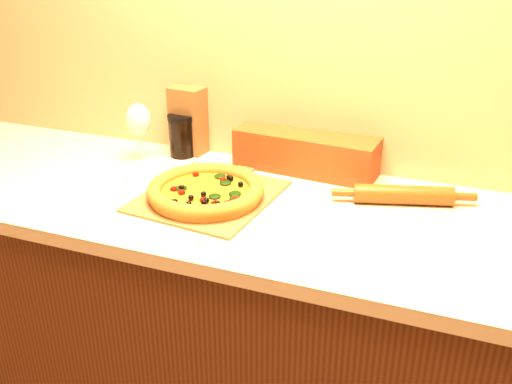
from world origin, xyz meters
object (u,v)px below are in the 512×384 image
object	(u,v)px
pizza_peel	(212,194)
wine_glass	(139,121)
pizza	(206,191)
dark_jar	(182,135)
rolling_pin	(403,195)

from	to	relation	value
pizza_peel	wine_glass	distance (m)	0.38
pizza	dark_jar	world-z (taller)	dark_jar
wine_glass	rolling_pin	bearing A→B (deg)	-1.01
pizza_peel	rolling_pin	xyz separation A→B (m)	(0.52, 0.14, 0.02)
pizza	dark_jar	bearing A→B (deg)	127.81
pizza_peel	pizza	distance (m)	0.04
dark_jar	rolling_pin	bearing A→B (deg)	-8.48
wine_glass	pizza_peel	bearing A→B (deg)	-25.52
pizza_peel	wine_glass	xyz separation A→B (m)	(-0.32, 0.15, 0.13)
pizza_peel	rolling_pin	world-z (taller)	rolling_pin
wine_glass	pizza	bearing A→B (deg)	-30.58
wine_glass	dark_jar	distance (m)	0.15
pizza	dark_jar	distance (m)	0.36
pizza	wine_glass	size ratio (longest dim) A/B	1.67
pizza	rolling_pin	distance (m)	0.55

